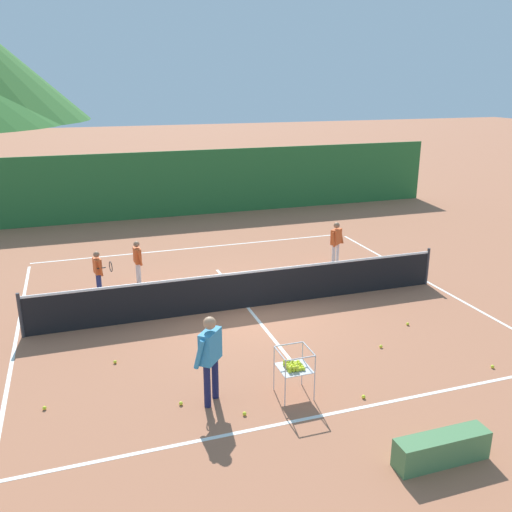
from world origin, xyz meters
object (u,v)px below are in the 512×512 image
object	(u,v)px
tennis_net	(248,289)
student_0	(98,269)
courtside_bench	(441,449)
tennis_ball_3	(115,362)
student_1	(138,258)
tennis_ball_4	(245,414)
tennis_ball_7	(44,408)
tennis_ball_5	(408,324)
instructor	(210,352)
tennis_ball_2	(181,403)
tennis_ball_1	(493,367)
student_2	(336,240)
ball_cart	(293,366)
tennis_ball_6	(364,397)
tennis_ball_0	(381,346)

from	to	relation	value
tennis_net	student_0	xyz separation A→B (m)	(-3.46, 2.14, 0.22)
courtside_bench	tennis_ball_3	bearing A→B (deg)	133.35
student_1	tennis_ball_4	bearing A→B (deg)	-82.70
student_0	tennis_ball_3	xyz separation A→B (m)	(0.04, -4.01, -0.69)
tennis_ball_7	tennis_ball_5	bearing A→B (deg)	6.97
instructor	tennis_ball_7	size ratio (longest dim) A/B	24.19
student_0	courtside_bench	distance (m)	9.72
tennis_net	tennis_ball_5	distance (m)	3.93
tennis_ball_2	student_1	bearing A→B (deg)	89.42
tennis_net	tennis_ball_1	bearing A→B (deg)	-50.38
student_0	student_2	world-z (taller)	student_2
student_0	tennis_ball_2	distance (m)	6.04
student_1	tennis_ball_4	size ratio (longest dim) A/B	18.17
student_1	ball_cart	bearing A→B (deg)	-74.06
ball_cart	tennis_ball_7	xyz separation A→B (m)	(-4.27, 0.95, -0.56)
student_0	student_1	bearing A→B (deg)	24.59
student_0	tennis_ball_6	xyz separation A→B (m)	(4.18, -6.75, -0.69)
tennis_ball_6	courtside_bench	xyz separation A→B (m)	(0.24, -1.89, 0.20)
tennis_net	student_1	xyz separation A→B (m)	(-2.38, 2.64, 0.24)
tennis_ball_0	tennis_ball_1	size ratio (longest dim) A/B	1.00
instructor	tennis_ball_5	distance (m)	5.48
tennis_ball_5	courtside_bench	world-z (taller)	courtside_bench
courtside_bench	instructor	bearing A→B (deg)	136.95
student_1	tennis_ball_7	xyz separation A→B (m)	(-2.34, -5.80, -0.71)
tennis_ball_0	tennis_ball_2	size ratio (longest dim) A/B	1.00
tennis_ball_2	courtside_bench	bearing A→B (deg)	-38.77
student_1	ball_cart	size ratio (longest dim) A/B	1.37
tennis_ball_4	tennis_ball_7	distance (m)	3.49
tennis_net	courtside_bench	size ratio (longest dim) A/B	7.06
student_1	tennis_ball_2	bearing A→B (deg)	-90.58
tennis_ball_3	tennis_ball_4	distance (m)	3.22
tennis_ball_6	tennis_ball_3	bearing A→B (deg)	146.49
tennis_ball_4	tennis_ball_5	xyz separation A→B (m)	(4.71, 2.24, 0.00)
tennis_ball_1	student_1	bearing A→B (deg)	130.55
instructor	tennis_ball_2	bearing A→B (deg)	173.83
tennis_ball_0	tennis_ball_2	bearing A→B (deg)	-170.07
tennis_ball_0	instructor	bearing A→B (deg)	-167.94
tennis_ball_2	tennis_ball_4	world-z (taller)	same
tennis_ball_1	tennis_ball_5	world-z (taller)	same
tennis_ball_0	tennis_ball_1	world-z (taller)	same
student_0	tennis_ball_7	distance (m)	5.49
tennis_ball_4	tennis_ball_7	bearing A→B (deg)	158.67
tennis_ball_5	courtside_bench	size ratio (longest dim) A/B	0.05
tennis_ball_0	student_2	bearing A→B (deg)	73.69
student_1	tennis_ball_7	world-z (taller)	student_1
instructor	tennis_ball_1	xyz separation A→B (m)	(5.60, -0.63, -0.95)
tennis_ball_3	tennis_ball_4	world-z (taller)	same
tennis_ball_7	ball_cart	bearing A→B (deg)	-12.49
student_2	tennis_ball_2	distance (m)	8.66
instructor	courtside_bench	world-z (taller)	instructor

